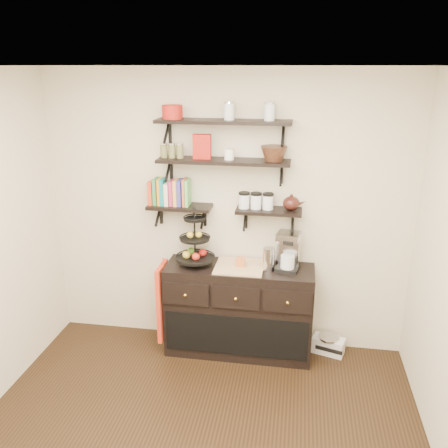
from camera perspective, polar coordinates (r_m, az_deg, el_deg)
The scene contains 20 objects.
ceiling at distance 2.63m, azimuth -6.05°, elevation 18.35°, with size 3.50×3.50×0.02m, color white.
back_wall at distance 4.55m, azimuth 0.21°, elevation 1.28°, with size 3.50×0.02×2.70m, color beige.
shelf_top at distance 4.24m, azimuth -0.06°, elevation 12.19°, with size 1.20×0.27×0.23m.
shelf_mid at distance 4.29m, azimuth -0.06°, elevation 7.54°, with size 1.20×0.27×0.23m.
shelf_low_left at distance 4.50m, azimuth -5.32°, elevation 2.03°, with size 0.60×0.25×0.23m.
shelf_low_right at distance 4.37m, azimuth 5.42°, elevation 1.53°, with size 0.60×0.25×0.23m.
cookbooks at distance 4.48m, azimuth -6.47°, elevation 3.74°, with size 0.36×0.15×0.26m.
glass_canisters at distance 4.35m, azimuth 3.87°, elevation 2.69°, with size 0.32×0.10×0.13m.
sideboard at distance 4.67m, azimuth 1.81°, elevation -10.26°, with size 1.40×0.50×0.92m.
fruit_stand at distance 4.47m, azimuth -3.46°, elevation -2.66°, with size 0.37×0.37×0.54m.
candle at distance 4.45m, azimuth 1.98°, elevation -4.58°, with size 0.08×0.08×0.08m, color #BB602B.
coffee_maker at distance 4.40m, azimuth 7.72°, elevation -3.32°, with size 0.23×0.23×0.37m.
thermal_carafe at distance 4.38m, azimuth 5.40°, elevation -4.23°, with size 0.11×0.11×0.22m, color silver.
apron at distance 4.68m, azimuth -7.36°, elevation -9.16°, with size 0.04×0.32×0.75m, color #B42813.
radio at distance 4.92m, azimuth 12.44°, elevation -13.98°, with size 0.34×0.25×0.18m.
recipe_box at distance 4.30m, azimuth -2.66°, elevation 9.28°, with size 0.16×0.06×0.22m, color #9F1A12.
walnut_bowl at distance 4.23m, azimuth 6.03°, elevation 8.41°, with size 0.24×0.24×0.13m, color black, non-canonical shape.
ramekins at distance 4.27m, azimuth 0.63°, elevation 8.39°, with size 0.09×0.09×0.10m, color white.
teapot at distance 4.34m, azimuth 8.09°, elevation 2.63°, with size 0.20×0.15×0.15m, color black, non-canonical shape.
red_pot at distance 4.33m, azimuth -6.23°, elevation 13.26°, with size 0.18×0.18×0.12m, color #9F1A12.
Camera 1 is at (0.68, -2.54, 2.71)m, focal length 38.00 mm.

